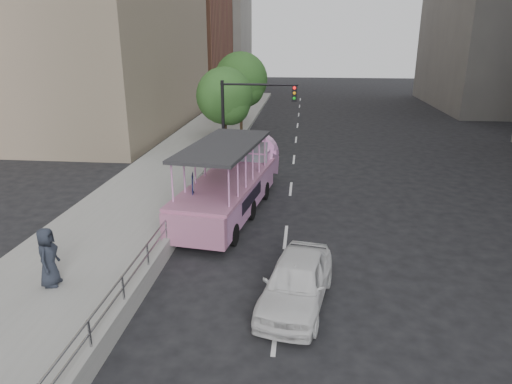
{
  "coord_description": "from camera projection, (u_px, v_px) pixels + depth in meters",
  "views": [
    {
      "loc": [
        1.56,
        -12.31,
        7.37
      ],
      "look_at": [
        -0.03,
        2.76,
        2.23
      ],
      "focal_mm": 32.0,
      "sensor_mm": 36.0,
      "label": 1
    }
  ],
  "objects": [
    {
      "name": "ground",
      "position": [
        248.0,
        289.0,
        14.12
      ],
      "size": [
        160.0,
        160.0,
        0.0
      ],
      "primitive_type": "plane",
      "color": "black"
    },
    {
      "name": "sidewalk",
      "position": [
        163.0,
        182.0,
        24.06
      ],
      "size": [
        5.5,
        80.0,
        0.3
      ],
      "primitive_type": "cube",
      "color": "#989893",
      "rests_on": "ground"
    },
    {
      "name": "kerb_wall",
      "position": [
        167.0,
        243.0,
        16.16
      ],
      "size": [
        0.24,
        30.0,
        0.36
      ],
      "primitive_type": "cube",
      "color": "#9FA09B",
      "rests_on": "sidewalk"
    },
    {
      "name": "guardrail",
      "position": [
        166.0,
        225.0,
        15.94
      ],
      "size": [
        0.07,
        22.0,
        0.71
      ],
      "color": "#9D9EA2",
      "rests_on": "kerb_wall"
    },
    {
      "name": "duck_boat",
      "position": [
        234.0,
        183.0,
        20.4
      ],
      "size": [
        3.69,
        10.09,
        3.28
      ],
      "color": "black",
      "rests_on": "ground"
    },
    {
      "name": "car",
      "position": [
        296.0,
        281.0,
        13.09
      ],
      "size": [
        2.46,
        4.53,
        1.46
      ],
      "primitive_type": "imported",
      "rotation": [
        0.0,
        0.0,
        -0.18
      ],
      "color": "white",
      "rests_on": "ground"
    },
    {
      "name": "pedestrian_far",
      "position": [
        48.0,
        257.0,
        13.48
      ],
      "size": [
        0.7,
        0.97,
        1.84
      ],
      "primitive_type": "imported",
      "rotation": [
        0.0,
        0.0,
        1.7
      ],
      "color": "#222732",
      "rests_on": "sidewalk"
    },
    {
      "name": "parking_sign",
      "position": [
        193.0,
        196.0,
        17.67
      ],
      "size": [
        0.13,
        0.55,
        2.45
      ],
      "color": "black",
      "rests_on": "ground"
    },
    {
      "name": "traffic_signal",
      "position": [
        244.0,
        112.0,
        24.93
      ],
      "size": [
        4.2,
        0.32,
        5.2
      ],
      "color": "black",
      "rests_on": "ground"
    },
    {
      "name": "street_tree_near",
      "position": [
        226.0,
        98.0,
        28.22
      ],
      "size": [
        3.52,
        3.52,
        5.72
      ],
      "color": "#322416",
      "rests_on": "ground"
    },
    {
      "name": "street_tree_far",
      "position": [
        242.0,
        81.0,
        33.69
      ],
      "size": [
        3.97,
        3.97,
        6.45
      ],
      "color": "#322416",
      "rests_on": "ground"
    },
    {
      "name": "midrise_stone_b",
      "position": [
        197.0,
        20.0,
        72.78
      ],
      "size": [
        16.0,
        14.0,
        20.0
      ],
      "primitive_type": "cube",
      "color": "gray",
      "rests_on": "ground"
    }
  ]
}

